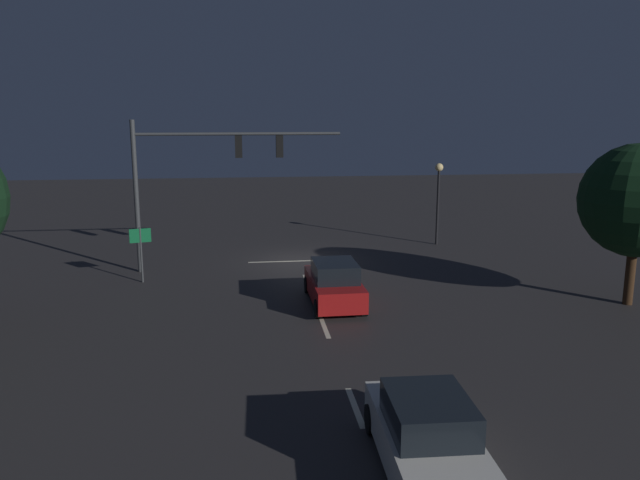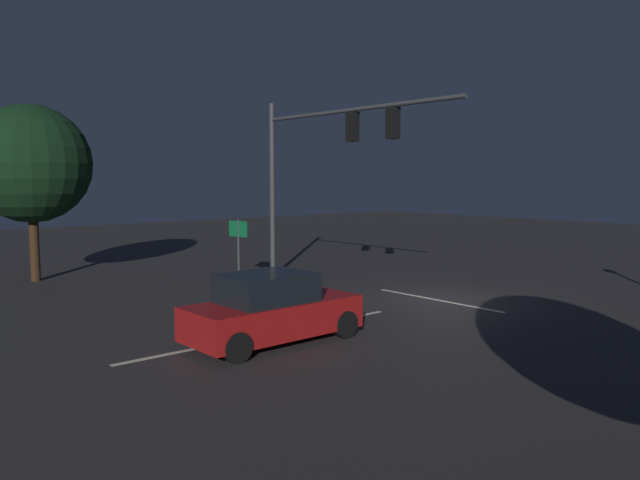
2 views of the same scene
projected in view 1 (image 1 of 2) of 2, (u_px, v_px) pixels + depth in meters
The scene contains 11 objects.
ground_plane at pixel (299, 260), 31.36m from camera, with size 80.00×80.00×0.00m, color #2D2B2B.
traffic_signal_assembly at pixel (203, 165), 28.47m from camera, with size 9.38×0.47×6.91m.
lane_dash_far at pixel (307, 281), 27.47m from camera, with size 2.20×0.16×0.01m, color beige.
lane_dash_mid at pixel (324, 327), 21.64m from camera, with size 2.20×0.16×0.01m, color beige.
lane_dash_near at pixel (355, 407), 15.80m from camera, with size 2.20×0.16×0.01m, color beige.
stop_bar at pixel (299, 261), 31.15m from camera, with size 5.00×0.16×0.01m, color beige.
car_approaching at pixel (334, 284), 24.08m from camera, with size 1.95×4.39×1.70m.
car_distant at pixel (426, 435), 12.88m from camera, with size 2.01×4.41×1.70m.
street_lamp_left_kerb at pixel (438, 187), 34.40m from camera, with size 0.44×0.44×4.50m.
route_sign at pixel (141, 243), 26.96m from camera, with size 0.89×0.28×2.41m.
tree_left_near at pixel (638, 201), 23.43m from camera, with size 4.25×4.25×6.16m.
Camera 1 is at (2.67, 30.41, 7.31)m, focal length 35.37 mm.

